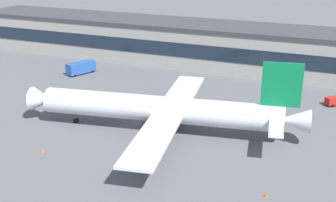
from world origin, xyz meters
TOP-DOWN VIEW (x-y plane):
  - ground_plane at (0.00, 0.00)m, footprint 600.00×600.00m
  - terminal_building at (0.00, 50.98)m, footprint 161.45×19.46m
  - airliner at (7.14, 0.23)m, footprint 55.18×47.55m
  - fuel_truck at (-30.69, 27.91)m, footprint 5.58×8.85m
  - traffic_cone_0 at (30.30, -15.37)m, footprint 0.53×0.53m
  - traffic_cone_1 at (11.09, -12.33)m, footprint 0.44×0.44m
  - traffic_cone_2 at (4.68, -10.11)m, footprint 0.49×0.49m
  - traffic_cone_3 at (-9.18, -16.49)m, footprint 0.59×0.59m

SIDE VIEW (x-z plane):
  - ground_plane at x=0.00m, z-range 0.00..0.00m
  - traffic_cone_1 at x=11.09m, z-range 0.00..0.55m
  - traffic_cone_2 at x=4.68m, z-range 0.00..0.62m
  - traffic_cone_0 at x=30.30m, z-range 0.00..0.67m
  - traffic_cone_3 at x=-9.18m, z-range 0.00..0.74m
  - fuel_truck at x=-30.69m, z-range 0.21..3.56m
  - airliner at x=7.14m, z-range -2.99..12.34m
  - terminal_building at x=0.00m, z-range 0.02..12.44m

